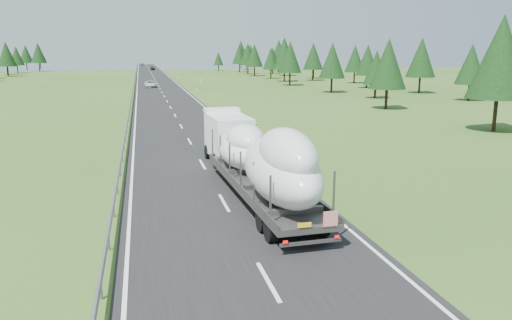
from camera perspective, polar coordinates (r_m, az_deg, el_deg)
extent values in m
plane|color=#32501A|center=(16.99, 1.39, -13.75)|extent=(400.00, 400.00, 0.00)
cube|color=black|center=(115.10, -11.10, 8.34)|extent=(10.00, 400.00, 0.02)
cube|color=slate|center=(115.01, -13.78, 8.51)|extent=(0.08, 400.00, 0.32)
cylinder|color=slate|center=(16.50, -17.32, -14.02)|extent=(0.10, 0.10, 0.60)
cube|color=silver|center=(46.48, 0.05, 3.67)|extent=(0.12, 0.07, 1.00)
cube|color=black|center=(46.44, 0.05, 4.06)|extent=(0.13, 0.08, 0.12)
cube|color=silver|center=(95.60, -6.75, 8.02)|extent=(0.12, 0.07, 1.00)
cube|color=black|center=(95.58, -6.76, 8.21)|extent=(0.13, 0.08, 0.12)
cube|color=silver|center=(145.32, -8.95, 9.38)|extent=(0.12, 0.07, 1.00)
cube|color=black|center=(145.31, -8.95, 9.51)|extent=(0.13, 0.08, 0.12)
cube|color=silver|center=(195.19, -10.03, 10.05)|extent=(0.12, 0.07, 1.00)
cube|color=black|center=(195.18, -10.03, 10.14)|extent=(0.13, 0.08, 0.12)
cube|color=silver|center=(245.11, -10.67, 10.44)|extent=(0.12, 0.07, 1.00)
cube|color=black|center=(245.10, -10.67, 10.51)|extent=(0.13, 0.08, 0.12)
cube|color=silver|center=(295.05, -11.10, 10.70)|extent=(0.12, 0.07, 1.00)
cube|color=black|center=(295.05, -11.10, 10.76)|extent=(0.13, 0.08, 0.12)
cube|color=silver|center=(345.02, -11.40, 10.88)|extent=(0.12, 0.07, 1.00)
cube|color=black|center=(345.01, -11.40, 10.93)|extent=(0.13, 0.08, 0.12)
cylinder|color=slate|center=(95.65, -6.34, 8.33)|extent=(0.08, 0.08, 2.00)
cube|color=silver|center=(95.58, -6.35, 8.93)|extent=(0.05, 0.90, 1.20)
cylinder|color=black|center=(84.80, 23.16, 7.26)|extent=(0.36, 0.36, 2.97)
cone|color=black|center=(84.61, 23.39, 10.04)|extent=(4.62, 4.62, 6.19)
cylinder|color=black|center=(97.30, 18.18, 8.28)|extent=(0.36, 0.36, 3.41)
cone|color=black|center=(97.14, 18.37, 11.07)|extent=(5.31, 5.31, 7.11)
cylinder|color=black|center=(108.34, 12.53, 8.85)|extent=(0.36, 0.36, 3.07)
cone|color=black|center=(108.19, 12.64, 11.10)|extent=(4.77, 4.77, 6.39)
cylinder|color=black|center=(124.51, 11.16, 9.33)|extent=(0.36, 0.36, 3.10)
cone|color=black|center=(124.38, 11.25, 11.30)|extent=(4.82, 4.82, 6.45)
cylinder|color=black|center=(134.29, 6.51, 9.73)|extent=(0.36, 0.36, 3.37)
cone|color=black|center=(134.17, 6.56, 11.73)|extent=(5.25, 5.25, 7.03)
cylinder|color=black|center=(145.99, 6.59, 9.88)|extent=(0.36, 0.36, 3.11)
cone|color=black|center=(145.88, 6.63, 11.57)|extent=(4.84, 4.84, 6.48)
cylinder|color=black|center=(160.69, 3.23, 10.33)|extent=(0.36, 0.36, 4.12)
cone|color=black|center=(160.60, 3.25, 12.37)|extent=(6.40, 6.40, 8.58)
cylinder|color=black|center=(174.17, 1.93, 10.32)|extent=(0.36, 0.36, 3.08)
cone|color=black|center=(174.08, 1.94, 11.72)|extent=(4.78, 4.78, 6.41)
cylinder|color=black|center=(188.94, 2.60, 10.62)|extent=(0.36, 0.36, 4.07)
cone|color=black|center=(188.86, 2.62, 12.33)|extent=(6.33, 6.33, 8.48)
cylinder|color=black|center=(202.00, 1.79, 10.57)|extent=(0.36, 0.36, 2.98)
cone|color=black|center=(201.92, 1.80, 11.75)|extent=(4.63, 4.63, 6.21)
cylinder|color=black|center=(216.14, -1.12, 10.74)|extent=(0.36, 0.36, 3.35)
cone|color=black|center=(216.06, -1.13, 11.97)|extent=(5.21, 5.21, 6.98)
cylinder|color=black|center=(226.22, -1.72, 10.91)|extent=(0.36, 0.36, 4.22)
cone|color=black|center=(226.16, -1.73, 12.40)|extent=(6.56, 6.56, 8.78)
cylinder|color=black|center=(245.31, -0.62, 10.96)|extent=(0.36, 0.36, 3.71)
cone|color=black|center=(245.24, -0.63, 12.17)|extent=(5.77, 5.77, 7.73)
cylinder|color=black|center=(52.69, 25.67, 4.97)|extent=(0.36, 0.36, 3.71)
cone|color=black|center=(52.39, 26.20, 10.55)|extent=(5.77, 5.77, 7.73)
cylinder|color=black|center=(68.80, 14.67, 6.97)|extent=(0.36, 0.36, 3.14)
cone|color=black|center=(68.56, 14.87, 10.60)|extent=(4.88, 4.88, 6.54)
cylinder|color=black|center=(84.53, 13.46, 7.78)|extent=(0.36, 0.36, 2.63)
cone|color=black|center=(84.35, 13.59, 10.25)|extent=(4.10, 4.10, 5.49)
cylinder|color=black|center=(94.99, 8.63, 8.58)|extent=(0.36, 0.36, 3.12)
cone|color=black|center=(94.82, 8.71, 11.19)|extent=(4.85, 4.85, 6.49)
cylinder|color=black|center=(114.09, 3.89, 9.34)|extent=(0.36, 0.36, 3.33)
cone|color=black|center=(113.95, 3.92, 11.66)|extent=(5.18, 5.18, 6.93)
cylinder|color=black|center=(129.25, 3.25, 9.74)|extent=(0.36, 0.36, 3.59)
cone|color=black|center=(129.12, 3.28, 11.95)|extent=(5.59, 5.59, 7.48)
cylinder|color=black|center=(143.80, 1.71, 9.89)|extent=(0.36, 0.36, 2.98)
cone|color=black|center=(143.69, 1.72, 11.54)|extent=(4.64, 4.64, 6.22)
cylinder|color=black|center=(158.86, -0.18, 10.19)|extent=(0.36, 0.36, 3.38)
cone|color=black|center=(158.76, -0.18, 11.88)|extent=(5.25, 5.25, 7.04)
cylinder|color=black|center=(171.90, -0.93, 10.38)|extent=(0.36, 0.36, 3.54)
cone|color=black|center=(171.81, -0.94, 12.02)|extent=(5.51, 5.51, 7.38)
cylinder|color=black|center=(190.23, -1.91, 10.55)|extent=(0.36, 0.36, 3.50)
cone|color=black|center=(190.15, -1.92, 12.01)|extent=(5.45, 5.45, 7.30)
cylinder|color=black|center=(202.50, -4.31, 10.49)|extent=(0.36, 0.36, 2.53)
cone|color=black|center=(202.43, -4.32, 11.48)|extent=(3.93, 3.93, 5.27)
cylinder|color=black|center=(172.99, -26.49, 9.14)|extent=(0.36, 0.36, 3.60)
cone|color=black|center=(172.89, -26.65, 10.79)|extent=(5.60, 5.60, 7.50)
cylinder|color=black|center=(187.12, -26.55, 9.23)|extent=(0.36, 0.36, 3.35)
cone|color=black|center=(187.03, -26.69, 10.65)|extent=(5.21, 5.21, 6.98)
cylinder|color=black|center=(200.03, -25.59, 9.42)|extent=(0.36, 0.36, 3.21)
cone|color=black|center=(199.95, -25.71, 10.69)|extent=(4.99, 4.99, 6.68)
cylinder|color=black|center=(215.00, -23.52, 9.79)|extent=(0.36, 0.36, 3.74)
cone|color=black|center=(214.93, -23.64, 11.16)|extent=(5.81, 5.81, 7.78)
cylinder|color=black|center=(226.41, -24.72, 9.73)|extent=(0.36, 0.36, 3.50)
cone|color=black|center=(226.34, -24.83, 10.96)|extent=(5.45, 5.45, 7.30)
cylinder|color=black|center=(243.49, -23.41, 9.94)|extent=(0.36, 0.36, 3.48)
cone|color=black|center=(243.42, -23.50, 11.07)|extent=(5.41, 5.41, 7.25)
cube|color=white|center=(33.87, -3.16, 2.77)|extent=(2.69, 5.03, 2.76)
cube|color=black|center=(36.24, -3.85, 4.17)|extent=(2.27, 0.18, 1.38)
cube|color=white|center=(35.78, -3.79, 5.74)|extent=(2.51, 1.30, 0.30)
cube|color=#53514E|center=(33.17, -2.85, 0.23)|extent=(2.60, 3.07, 0.25)
cylinder|color=black|center=(35.68, -5.41, 0.97)|extent=(0.39, 1.00, 0.98)
cylinder|color=black|center=(36.03, -1.84, 1.13)|extent=(0.39, 1.00, 0.98)
cylinder|color=black|center=(32.62, -4.68, -0.09)|extent=(0.39, 1.00, 0.98)
cylinder|color=black|center=(33.01, -0.79, 0.10)|extent=(0.39, 1.00, 0.98)
cube|color=#53514E|center=(25.11, 0.51, -2.85)|extent=(3.30, 13.90, 0.26)
cube|color=#53514E|center=(24.78, -2.44, -2.47)|extent=(0.70, 13.78, 0.24)
cube|color=#53514E|center=(25.37, 3.39, -2.13)|extent=(0.70, 13.78, 0.24)
cube|color=#53514E|center=(18.99, 0.81, -4.51)|extent=(0.07, 0.07, 1.87)
cube|color=#53514E|center=(19.76, 8.23, -3.97)|extent=(0.07, 0.07, 1.87)
cube|color=#53514E|center=(21.21, -0.71, -2.71)|extent=(0.07, 0.07, 1.87)
cube|color=#53514E|center=(21.89, 6.01, -2.30)|extent=(0.07, 0.07, 1.87)
cube|color=#53514E|center=(23.45, -1.93, -1.26)|extent=(0.07, 0.07, 1.87)
cube|color=#53514E|center=(24.08, 4.20, -0.93)|extent=(0.07, 0.07, 1.87)
cube|color=#53514E|center=(25.72, -2.94, -0.05)|extent=(0.07, 0.07, 1.87)
cube|color=#53514E|center=(26.29, 2.70, 0.22)|extent=(0.07, 0.07, 1.87)
cube|color=#53514E|center=(28.00, -3.78, 0.95)|extent=(0.07, 0.07, 1.87)
cube|color=#53514E|center=(28.53, 1.42, 1.18)|extent=(0.07, 0.07, 1.87)
cube|color=#53514E|center=(30.30, -4.49, 1.81)|extent=(0.07, 0.07, 1.87)
cube|color=#53514E|center=(30.78, 0.34, 2.01)|extent=(0.07, 0.07, 1.87)
cylinder|color=black|center=(20.06, 1.02, -8.04)|extent=(0.44, 1.00, 0.98)
cylinder|color=black|center=(20.66, 6.92, -7.51)|extent=(0.44, 1.00, 0.98)
cylinder|color=black|center=(21.14, 0.25, -6.95)|extent=(0.44, 1.00, 0.98)
cylinder|color=black|center=(21.71, 5.86, -6.50)|extent=(0.44, 1.00, 0.98)
cube|color=#53514E|center=(18.99, 5.37, -9.45)|extent=(2.46, 0.23, 0.12)
cube|color=red|center=(18.86, 7.63, -6.79)|extent=(0.59, 0.07, 0.59)
cube|color=yellow|center=(18.58, 4.61, -7.49)|extent=(0.54, 0.06, 0.18)
cube|color=red|center=(18.60, 2.37, -9.40)|extent=(0.18, 0.07, 0.10)
cube|color=red|center=(19.21, 8.41, -8.80)|extent=(0.18, 0.07, 0.10)
ellipsoid|color=silver|center=(21.79, 2.44, -1.24)|extent=(3.18, 8.13, 2.67)
ellipsoid|color=silver|center=(20.64, 3.20, 0.65)|extent=(2.37, 5.17, 2.14)
ellipsoid|color=silver|center=(28.22, -1.15, 1.25)|extent=(3.00, 6.19, 2.05)
ellipsoid|color=silver|center=(27.36, -0.84, 2.42)|extent=(2.25, 3.94, 1.64)
imported|color=silver|center=(109.57, -11.95, 8.48)|extent=(2.63, 5.26, 1.43)
imported|color=black|center=(215.04, -11.75, 10.24)|extent=(2.02, 4.59, 1.54)
imported|color=#1A2A4B|center=(290.42, -12.90, 10.64)|extent=(1.58, 4.29, 1.40)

